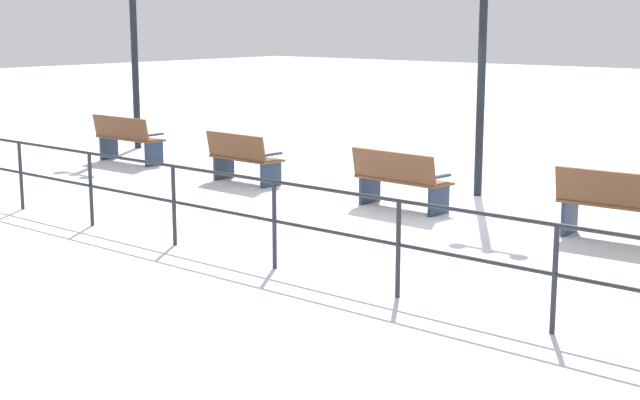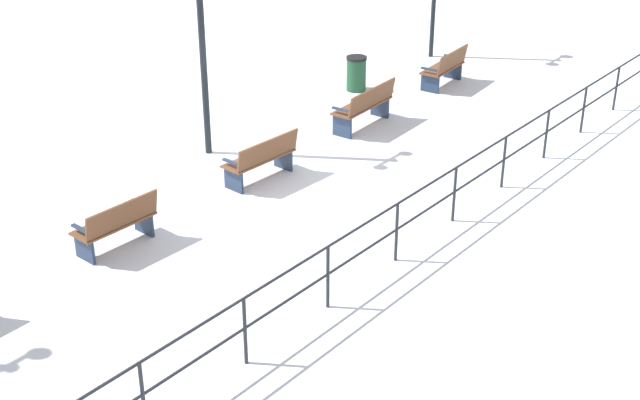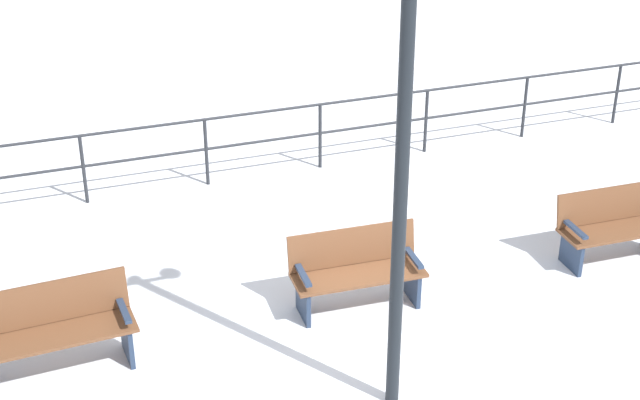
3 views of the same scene
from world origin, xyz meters
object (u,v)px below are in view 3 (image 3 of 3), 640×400
Objects in this scene: bench_second at (52,330)px; bench_fourth at (613,226)px; bench_third at (356,270)px; lamppost_middle at (404,121)px.

bench_fourth is at bearing 87.20° from bench_second.
lamppost_middle is (1.71, -0.29, 2.51)m from bench_third.
lamppost_middle is at bearing -6.95° from bench_third.
lamppost_middle reaches higher than bench_fourth.
lamppost_middle is (1.61, 3.04, 2.47)m from bench_second.
bench_second is 0.36× the size of lamppost_middle.
bench_third is 3.05m from lamppost_middle.
bench_second reaches higher than bench_fourth.
bench_third is (-0.10, 3.34, -0.04)m from bench_second.
bench_third is at bearing 88.75° from bench_second.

